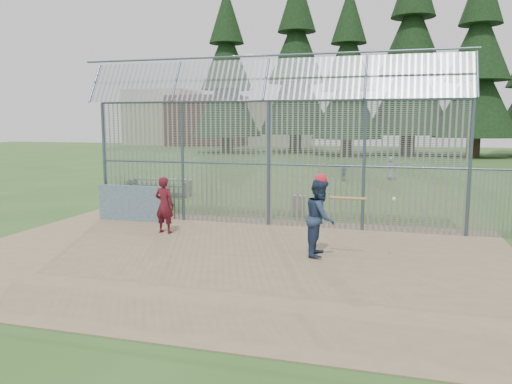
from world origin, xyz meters
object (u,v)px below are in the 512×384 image
(onlooker, at_px, (164,205))
(dugout_wall, at_px, (133,203))
(batter, at_px, (320,217))
(trash_can, at_px, (298,205))
(bleacher, at_px, (159,187))

(onlooker, bearing_deg, dugout_wall, -29.72)
(dugout_wall, distance_m, onlooker, 2.38)
(batter, relative_size, trash_can, 2.35)
(onlooker, bearing_deg, batter, 172.79)
(batter, bearing_deg, bleacher, 44.31)
(trash_can, relative_size, bleacher, 0.27)
(batter, xyz_separation_m, trash_can, (-1.58, 5.21, -0.60))
(dugout_wall, height_order, batter, batter)
(dugout_wall, bearing_deg, trash_can, 25.89)
(trash_can, bearing_deg, dugout_wall, -154.11)
(batter, height_order, onlooker, batter)
(onlooker, relative_size, trash_can, 2.08)
(dugout_wall, relative_size, batter, 1.30)
(trash_can, height_order, bleacher, trash_can)
(dugout_wall, bearing_deg, bleacher, 108.20)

